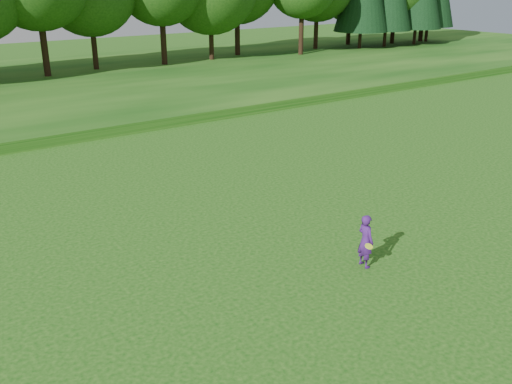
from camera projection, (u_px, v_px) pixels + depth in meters
ground at (386, 287)px, 15.52m from camera, size 140.00×140.00×0.00m
berm at (31, 89)px, 41.22m from camera, size 130.00×30.00×0.60m
walking_path at (105, 133)px, 30.69m from camera, size 130.00×1.60×0.04m
woman at (366, 241)px, 16.36m from camera, size 0.57×0.77×1.60m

